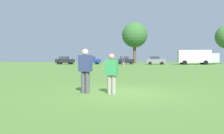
{
  "coord_description": "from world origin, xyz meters",
  "views": [
    {
      "loc": [
        0.81,
        -9.19,
        1.42
      ],
      "look_at": [
        -0.61,
        1.31,
        1.0
      ],
      "focal_mm": 36.2,
      "sensor_mm": 36.0,
      "label": 1
    }
  ],
  "objects_px": {
    "bystander_far_jogger": "(123,60)",
    "parked_car_center": "(125,60)",
    "box_truck": "(197,57)",
    "bystander_sideline_watcher": "(123,61)",
    "frisbee": "(105,69)",
    "player_defender": "(112,72)",
    "parked_car_mid_left": "(91,60)",
    "player_thrower": "(85,68)",
    "traffic_cone": "(114,77)",
    "parked_car_near_left": "(65,60)",
    "parked_car_mid_right": "(155,60)"
  },
  "relations": [
    {
      "from": "bystander_far_jogger",
      "to": "parked_car_center",
      "type": "bearing_deg",
      "value": 90.67
    },
    {
      "from": "box_truck",
      "to": "bystander_sideline_watcher",
      "type": "xyz_separation_m",
      "value": [
        -15.36,
        -10.14,
        -0.81
      ]
    },
    {
      "from": "frisbee",
      "to": "bystander_sideline_watcher",
      "type": "height_order",
      "value": "bystander_sideline_watcher"
    },
    {
      "from": "player_defender",
      "to": "parked_car_mid_left",
      "type": "bearing_deg",
      "value": 103.92
    },
    {
      "from": "player_defender",
      "to": "parked_car_center",
      "type": "xyz_separation_m",
      "value": [
        -2.79,
        43.91,
        0.03
      ]
    },
    {
      "from": "player_thrower",
      "to": "parked_car_mid_left",
      "type": "bearing_deg",
      "value": 102.59
    },
    {
      "from": "traffic_cone",
      "to": "player_defender",
      "type": "bearing_deg",
      "value": -83.56
    },
    {
      "from": "frisbee",
      "to": "parked_car_near_left",
      "type": "distance_m",
      "value": 44.84
    },
    {
      "from": "bystander_sideline_watcher",
      "to": "bystander_far_jogger",
      "type": "bearing_deg",
      "value": 96.16
    },
    {
      "from": "parked_car_center",
      "to": "bystander_far_jogger",
      "type": "bearing_deg",
      "value": -89.33
    },
    {
      "from": "parked_car_center",
      "to": "bystander_far_jogger",
      "type": "relative_size",
      "value": 2.53
    },
    {
      "from": "player_thrower",
      "to": "player_defender",
      "type": "height_order",
      "value": "player_thrower"
    },
    {
      "from": "parked_car_mid_left",
      "to": "parked_car_center",
      "type": "xyz_separation_m",
      "value": [
        7.99,
        0.41,
        0.0
      ]
    },
    {
      "from": "player_thrower",
      "to": "traffic_cone",
      "type": "distance_m",
      "value": 5.52
    },
    {
      "from": "player_defender",
      "to": "parked_car_near_left",
      "type": "relative_size",
      "value": 0.37
    },
    {
      "from": "parked_car_near_left",
      "to": "parked_car_mid_right",
      "type": "distance_m",
      "value": 20.89
    },
    {
      "from": "parked_car_mid_right",
      "to": "bystander_sideline_watcher",
      "type": "relative_size",
      "value": 2.56
    },
    {
      "from": "frisbee",
      "to": "parked_car_mid_right",
      "type": "height_order",
      "value": "parked_car_mid_right"
    },
    {
      "from": "bystander_far_jogger",
      "to": "parked_car_mid_left",
      "type": "bearing_deg",
      "value": 140.62
    },
    {
      "from": "frisbee",
      "to": "parked_car_mid_left",
      "type": "xyz_separation_m",
      "value": [
        -10.49,
        43.26,
        -0.07
      ]
    },
    {
      "from": "player_defender",
      "to": "frisbee",
      "type": "xyz_separation_m",
      "value": [
        -0.29,
        0.24,
        0.1
      ]
    },
    {
      "from": "parked_car_mid_right",
      "to": "parked_car_center",
      "type": "bearing_deg",
      "value": 169.72
    },
    {
      "from": "parked_car_near_left",
      "to": "parked_car_mid_right",
      "type": "bearing_deg",
      "value": 1.99
    },
    {
      "from": "parked_car_center",
      "to": "bystander_sideline_watcher",
      "type": "distance_m",
      "value": 10.89
    },
    {
      "from": "traffic_cone",
      "to": "parked_car_near_left",
      "type": "height_order",
      "value": "parked_car_near_left"
    },
    {
      "from": "frisbee",
      "to": "bystander_sideline_watcher",
      "type": "distance_m",
      "value": 32.85
    },
    {
      "from": "player_thrower",
      "to": "traffic_cone",
      "type": "relative_size",
      "value": 3.73
    },
    {
      "from": "traffic_cone",
      "to": "bystander_far_jogger",
      "type": "height_order",
      "value": "bystander_far_jogger"
    },
    {
      "from": "player_thrower",
      "to": "box_truck",
      "type": "bearing_deg",
      "value": 71.81
    },
    {
      "from": "player_defender",
      "to": "bystander_far_jogger",
      "type": "bearing_deg",
      "value": 94.2
    },
    {
      "from": "parked_car_near_left",
      "to": "bystander_sideline_watcher",
      "type": "relative_size",
      "value": 2.56
    },
    {
      "from": "parked_car_mid_right",
      "to": "parked_car_near_left",
      "type": "bearing_deg",
      "value": -178.01
    },
    {
      "from": "parked_car_near_left",
      "to": "parked_car_center",
      "type": "distance_m",
      "value": 14.13
    },
    {
      "from": "player_thrower",
      "to": "player_defender",
      "type": "xyz_separation_m",
      "value": [
        1.09,
        -0.11,
        -0.12
      ]
    },
    {
      "from": "frisbee",
      "to": "parked_car_mid_left",
      "type": "height_order",
      "value": "parked_car_mid_left"
    },
    {
      "from": "player_defender",
      "to": "bystander_far_jogger",
      "type": "xyz_separation_m",
      "value": [
        -2.71,
        36.88,
        0.06
      ]
    },
    {
      "from": "player_thrower",
      "to": "parked_car_mid_right",
      "type": "distance_m",
      "value": 42.87
    },
    {
      "from": "parked_car_near_left",
      "to": "player_defender",
      "type": "bearing_deg",
      "value": -68.19
    },
    {
      "from": "parked_car_mid_left",
      "to": "parked_car_mid_right",
      "type": "height_order",
      "value": "same"
    },
    {
      "from": "player_defender",
      "to": "parked_car_center",
      "type": "relative_size",
      "value": 0.37
    },
    {
      "from": "parked_car_mid_left",
      "to": "parked_car_center",
      "type": "height_order",
      "value": "same"
    },
    {
      "from": "player_defender",
      "to": "box_truck",
      "type": "height_order",
      "value": "box_truck"
    },
    {
      "from": "parked_car_near_left",
      "to": "bystander_far_jogger",
      "type": "distance_m",
      "value": 14.95
    },
    {
      "from": "player_thrower",
      "to": "player_defender",
      "type": "relative_size",
      "value": 1.12
    },
    {
      "from": "parked_car_center",
      "to": "player_thrower",
      "type": "bearing_deg",
      "value": -87.77
    },
    {
      "from": "player_defender",
      "to": "traffic_cone",
      "type": "relative_size",
      "value": 3.32
    },
    {
      "from": "frisbee",
      "to": "parked_car_mid_right",
      "type": "bearing_deg",
      "value": 84.1
    },
    {
      "from": "box_truck",
      "to": "parked_car_mid_right",
      "type": "bearing_deg",
      "value": -176.73
    },
    {
      "from": "player_defender",
      "to": "bystander_sideline_watcher",
      "type": "height_order",
      "value": "bystander_sideline_watcher"
    },
    {
      "from": "traffic_cone",
      "to": "parked_car_center",
      "type": "bearing_deg",
      "value": 93.23
    }
  ]
}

